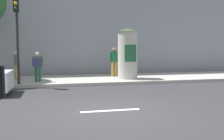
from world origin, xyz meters
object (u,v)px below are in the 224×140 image
Objects in this scene: poster_column at (128,53)px; pedestrian_tallest at (114,59)px; traffic_light at (17,25)px; pedestrian_near_pole at (16,63)px; pedestrian_with_backpack at (37,65)px.

pedestrian_tallest is at bearing 111.17° from poster_column.
pedestrian_tallest is at bearing 24.17° from traffic_light.
poster_column is (5.59, 1.08, -1.35)m from traffic_light.
poster_column is 1.36m from pedestrian_tallest.
pedestrian_near_pole is 0.89× the size of pedestrian_tallest.
traffic_light reaches higher than poster_column.
poster_column reaches higher than pedestrian_near_pole.
traffic_light is 2.75× the size of pedestrian_with_backpack.
poster_column is at bearing -9.89° from pedestrian_near_pole.
pedestrian_with_backpack is at bearing -160.69° from pedestrian_tallest.
pedestrian_tallest is at bearing 1.98° from pedestrian_near_pole.
pedestrian_tallest is (-0.47, 1.22, -0.37)m from poster_column.
traffic_light reaches higher than pedestrian_near_pole.
traffic_light is 2.83m from pedestrian_near_pole.
pedestrian_near_pole is at bearing 170.11° from poster_column.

